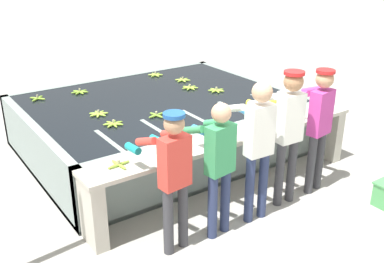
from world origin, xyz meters
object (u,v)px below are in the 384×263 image
at_px(banana_bunch_floating_4, 264,99).
at_px(banana_bunch_ledge_0, 119,165).
at_px(worker_0, 173,170).
at_px(banana_bunch_floating_5, 38,98).
at_px(worker_4, 318,119).
at_px(banana_bunch_floating_0, 222,107).
at_px(banana_bunch_floating_1, 190,88).
at_px(knife_0, 215,141).
at_px(banana_bunch_floating_10, 155,75).
at_px(banana_bunch_floating_2, 98,114).
at_px(worker_3, 288,125).
at_px(banana_bunch_ledge_1, 172,151).
at_px(banana_bunch_floating_3, 183,80).
at_px(banana_bunch_floating_9, 80,92).
at_px(banana_bunch_floating_7, 113,124).
at_px(banana_bunch_floating_8, 156,115).
at_px(worker_1, 218,159).
at_px(worker_2, 257,139).
at_px(banana_bunch_floating_6, 216,90).

bearing_deg(banana_bunch_floating_4, banana_bunch_ledge_0, -165.01).
distance_m(worker_0, banana_bunch_floating_5, 3.41).
relative_size(worker_4, banana_bunch_floating_0, 5.91).
xyz_separation_m(banana_bunch_floating_1, knife_0, (-1.01, -2.01, -0.01)).
bearing_deg(banana_bunch_floating_10, banana_bunch_floating_2, -142.07).
xyz_separation_m(worker_3, banana_bunch_ledge_1, (-1.31, 0.52, -0.20)).
bearing_deg(banana_bunch_floating_3, banana_bunch_floating_1, -109.17).
bearing_deg(banana_bunch_floating_9, banana_bunch_floating_7, -96.07).
distance_m(banana_bunch_floating_8, banana_bunch_floating_9, 1.72).
xyz_separation_m(worker_1, worker_3, (1.11, 0.05, 0.12)).
height_order(banana_bunch_floating_9, banana_bunch_floating_10, same).
distance_m(worker_3, banana_bunch_floating_3, 2.99).
distance_m(worker_2, banana_bunch_floating_6, 2.46).
xyz_separation_m(worker_3, banana_bunch_floating_9, (-1.32, 3.32, -0.21)).
relative_size(worker_2, banana_bunch_ledge_0, 6.05).
height_order(worker_1, worker_2, worker_2).
bearing_deg(banana_bunch_floating_6, banana_bunch_floating_5, 153.87).
height_order(banana_bunch_floating_1, banana_bunch_ledge_0, banana_bunch_ledge_0).
xyz_separation_m(worker_1, banana_bunch_ledge_1, (-0.21, 0.58, -0.08)).
height_order(worker_3, banana_bunch_ledge_1, worker_3).
relative_size(worker_1, banana_bunch_ledge_0, 5.56).
distance_m(worker_2, banana_bunch_floating_4, 2.01).
bearing_deg(banana_bunch_floating_9, worker_2, -77.17).
height_order(banana_bunch_ledge_0, knife_0, banana_bunch_ledge_0).
distance_m(banana_bunch_floating_7, banana_bunch_floating_8, 0.64).
height_order(banana_bunch_floating_0, banana_bunch_floating_5, same).
height_order(banana_bunch_floating_3, banana_bunch_floating_5, same).
xyz_separation_m(banana_bunch_floating_5, banana_bunch_floating_7, (0.50, -1.66, -0.00)).
xyz_separation_m(banana_bunch_floating_5, banana_bunch_floating_9, (0.67, -0.05, -0.00)).
xyz_separation_m(banana_bunch_floating_8, knife_0, (0.13, -1.18, -0.01)).
bearing_deg(banana_bunch_floating_0, banana_bunch_floating_9, 126.62).
bearing_deg(banana_bunch_floating_4, worker_2, -135.82).
bearing_deg(banana_bunch_floating_4, banana_bunch_floating_9, 138.03).
distance_m(banana_bunch_floating_3, banana_bunch_floating_4, 1.68).
distance_m(worker_1, banana_bunch_floating_7, 1.81).
height_order(worker_3, banana_bunch_floating_5, worker_3).
distance_m(banana_bunch_floating_3, banana_bunch_floating_8, 1.82).
bearing_deg(worker_2, banana_bunch_floating_2, 112.88).
relative_size(banana_bunch_floating_8, banana_bunch_floating_9, 1.00).
relative_size(banana_bunch_floating_5, banana_bunch_floating_8, 0.85).
distance_m(worker_4, banana_bunch_floating_2, 2.99).
xyz_separation_m(banana_bunch_floating_1, banana_bunch_floating_9, (-1.61, 0.83, 0.00)).
bearing_deg(banana_bunch_ledge_1, worker_4, -15.70).
xyz_separation_m(worker_2, banana_bunch_floating_1, (0.84, 2.56, -0.18)).
distance_m(banana_bunch_floating_4, knife_0, 1.82).
bearing_deg(knife_0, banana_bunch_floating_6, 51.89).
height_order(banana_bunch_floating_0, banana_bunch_floating_1, same).
bearing_deg(banana_bunch_floating_8, banana_bunch_floating_5, 123.79).
bearing_deg(banana_bunch_ledge_0, worker_2, -23.89).
distance_m(banana_bunch_floating_6, banana_bunch_floating_10, 1.44).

